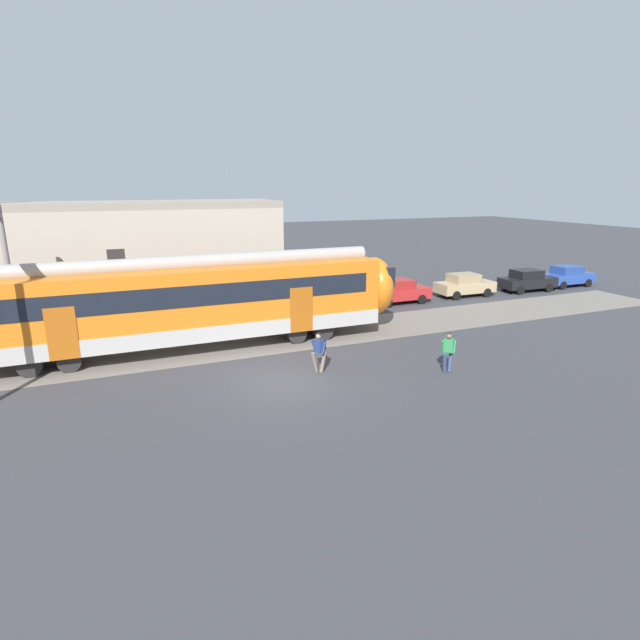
% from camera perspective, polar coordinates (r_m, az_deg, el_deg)
% --- Properties ---
extents(ground_plane, '(160.00, 160.00, 0.00)m').
position_cam_1_polar(ground_plane, '(19.26, -4.30, -7.16)').
color(ground_plane, '#38383D').
extents(pedestrian_navy, '(0.70, 0.53, 1.67)m').
position_cam_1_polar(pedestrian_navy, '(19.90, -0.08, -3.33)').
color(pedestrian_navy, '#6B6051').
rests_on(pedestrian_navy, ground).
extents(pedestrian_green, '(0.68, 0.44, 1.67)m').
position_cam_1_polar(pedestrian_green, '(20.57, 14.45, -3.28)').
color(pedestrian_green, navy).
rests_on(pedestrian_green, ground).
extents(parked_car_red, '(4.01, 1.77, 1.54)m').
position_cam_1_polar(parked_car_red, '(32.10, 8.93, 3.28)').
color(parked_car_red, '#B22323').
rests_on(parked_car_red, ground).
extents(parked_car_tan, '(4.04, 1.83, 1.54)m').
position_cam_1_polar(parked_car_tan, '(35.11, 16.20, 3.88)').
color(parked_car_tan, tan).
rests_on(parked_car_tan, ground).
extents(parked_car_black, '(4.09, 1.93, 1.54)m').
position_cam_1_polar(parked_car_black, '(38.29, 22.61, 4.21)').
color(parked_car_black, black).
rests_on(parked_car_black, ground).
extents(parked_car_blue, '(4.01, 1.78, 1.54)m').
position_cam_1_polar(parked_car_blue, '(41.37, 26.42, 4.53)').
color(parked_car_blue, '#284799').
rests_on(parked_car_blue, ground).
extents(background_building, '(18.72, 5.00, 9.20)m').
position_cam_1_polar(background_building, '(31.33, -22.23, 6.55)').
color(background_building, '#B2A899').
rests_on(background_building, ground).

